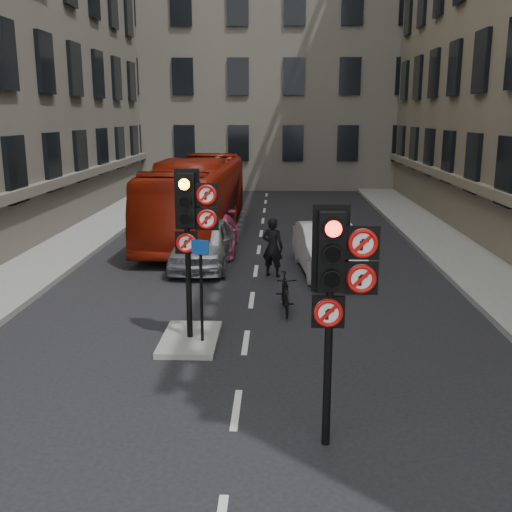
# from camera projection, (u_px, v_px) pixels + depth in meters

# --- Properties ---
(ground) EXTENTS (120.00, 120.00, 0.00)m
(ground) POSITION_uv_depth(u_px,v_px,m) (226.00, 482.00, 7.99)
(ground) COLOR black
(ground) RESTS_ON ground
(pavement_left) EXTENTS (3.00, 50.00, 0.16)m
(pavement_left) POSITION_uv_depth(u_px,v_px,m) (41.00, 259.00, 19.88)
(pavement_left) COLOR gray
(pavement_left) RESTS_ON ground
(pavement_right) EXTENTS (3.00, 50.00, 0.16)m
(pavement_right) POSITION_uv_depth(u_px,v_px,m) (479.00, 263.00, 19.38)
(pavement_right) COLOR gray
(pavement_right) RESTS_ON ground
(centre_island) EXTENTS (1.20, 2.00, 0.12)m
(centre_island) POSITION_uv_depth(u_px,v_px,m) (190.00, 339.00, 12.87)
(centre_island) COLOR gray
(centre_island) RESTS_ON ground
(building_far) EXTENTS (30.00, 14.00, 20.00)m
(building_far) POSITION_uv_depth(u_px,v_px,m) (269.00, 39.00, 42.61)
(building_far) COLOR #696459
(building_far) RESTS_ON ground
(signal_near) EXTENTS (0.91, 0.40, 3.58)m
(signal_near) POSITION_uv_depth(u_px,v_px,m) (337.00, 277.00, 8.30)
(signal_near) COLOR black
(signal_near) RESTS_ON ground
(signal_far) EXTENTS (0.91, 0.40, 3.58)m
(signal_far) POSITION_uv_depth(u_px,v_px,m) (191.00, 218.00, 12.25)
(signal_far) COLOR black
(signal_far) RESTS_ON centre_island
(car_silver) EXTENTS (1.92, 4.47, 1.50)m
(car_silver) POSITION_uv_depth(u_px,v_px,m) (204.00, 243.00, 19.15)
(car_silver) COLOR #95969B
(car_silver) RESTS_ON ground
(car_white) EXTENTS (2.04, 4.66, 1.49)m
(car_white) POSITION_uv_depth(u_px,v_px,m) (327.00, 249.00, 18.32)
(car_white) COLOR white
(car_white) RESTS_ON ground
(car_pink) EXTENTS (1.77, 4.18, 1.20)m
(car_pink) POSITION_uv_depth(u_px,v_px,m) (213.00, 234.00, 21.34)
(car_pink) COLOR #C83A6D
(car_pink) RESTS_ON ground
(bus_red) EXTENTS (2.98, 11.22, 3.10)m
(bus_red) POSITION_uv_depth(u_px,v_px,m) (197.00, 198.00, 23.54)
(bus_red) COLOR maroon
(bus_red) RESTS_ON ground
(motorcycle) EXTENTS (0.58, 1.66, 0.98)m
(motorcycle) POSITION_uv_depth(u_px,v_px,m) (285.00, 293.00, 14.70)
(motorcycle) COLOR black
(motorcycle) RESTS_ON ground
(motorcyclist) EXTENTS (0.76, 0.63, 1.80)m
(motorcyclist) POSITION_uv_depth(u_px,v_px,m) (273.00, 247.00, 17.88)
(motorcyclist) COLOR black
(motorcyclist) RESTS_ON ground
(info_sign) EXTENTS (0.37, 0.17, 2.18)m
(info_sign) POSITION_uv_depth(u_px,v_px,m) (201.00, 276.00, 12.29)
(info_sign) COLOR black
(info_sign) RESTS_ON centre_island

